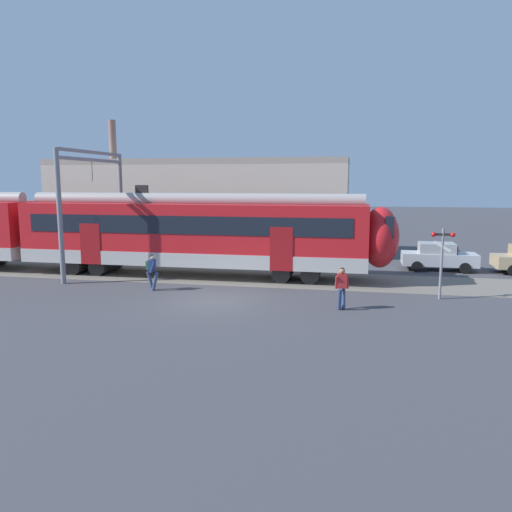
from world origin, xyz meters
The scene contains 8 objects.
ground_plane centered at (0.00, 0.00, 0.00)m, with size 160.00×160.00×0.00m, color #424247.
track_bed centered at (-13.67, 5.31, 0.01)m, with size 80.00×4.40×0.01m, color slate.
pedestrian_navy centered at (-3.33, 1.56, 0.99)m, with size 0.66×0.54×1.67m.
pedestrian_red centered at (5.25, -0.23, 0.99)m, with size 0.54×0.67×1.67m.
parked_car_silver centered at (10.28, 9.53, 0.78)m, with size 4.01×1.79×1.54m.
catenary_gantry centered at (-8.17, 5.31, 4.31)m, with size 0.24×6.64×6.53m.
crossing_signal centered at (9.27, 2.32, 2.01)m, with size 0.96×0.22×3.00m.
background_building centered at (-5.22, 14.13, 3.21)m, with size 20.72×5.00×9.20m.
Camera 1 is at (5.72, -19.37, 4.97)m, focal length 35.00 mm.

